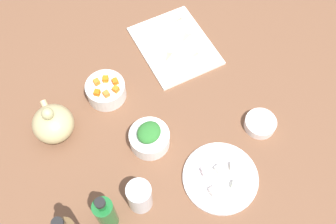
# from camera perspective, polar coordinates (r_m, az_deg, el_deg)

# --- Properties ---
(tabletop) EXTENTS (1.90, 1.90, 0.03)m
(tabletop) POSITION_cam_1_polar(r_m,az_deg,el_deg) (1.29, -0.00, -1.42)
(tabletop) COLOR brown
(tabletop) RESTS_ON ground
(cutting_board) EXTENTS (0.31, 0.25, 0.01)m
(cutting_board) POSITION_cam_1_polar(r_m,az_deg,el_deg) (1.44, 1.01, 9.70)
(cutting_board) COLOR white
(cutting_board) RESTS_ON tabletop
(plate_tofu) EXTENTS (0.23, 0.23, 0.01)m
(plate_tofu) POSITION_cam_1_polar(r_m,az_deg,el_deg) (1.20, 7.69, -9.53)
(plate_tofu) COLOR white
(plate_tofu) RESTS_ON tabletop
(bowl_greens) EXTENTS (0.13, 0.13, 0.06)m
(bowl_greens) POSITION_cam_1_polar(r_m,az_deg,el_deg) (1.21, -2.72, -3.93)
(bowl_greens) COLOR white
(bowl_greens) RESTS_ON tabletop
(bowl_carrots) EXTENTS (0.13, 0.13, 0.06)m
(bowl_carrots) POSITION_cam_1_polar(r_m,az_deg,el_deg) (1.31, -9.08, 3.13)
(bowl_carrots) COLOR white
(bowl_carrots) RESTS_ON tabletop
(bowl_small_side) EXTENTS (0.10, 0.10, 0.03)m
(bowl_small_side) POSITION_cam_1_polar(r_m,az_deg,el_deg) (1.28, 13.38, -1.68)
(bowl_small_side) COLOR white
(bowl_small_side) RESTS_ON tabletop
(teapot) EXTENTS (0.15, 0.13, 0.13)m
(teapot) POSITION_cam_1_polar(r_m,az_deg,el_deg) (1.26, -16.52, -1.61)
(teapot) COLOR tan
(teapot) RESTS_ON tabletop
(bottle_0) EXTENTS (0.06, 0.06, 0.18)m
(bottle_0) POSITION_cam_1_polar(r_m,az_deg,el_deg) (1.09, -9.14, -14.49)
(bottle_0) COLOR #1A682B
(bottle_0) RESTS_ON tabletop
(drinking_glass_0) EXTENTS (0.07, 0.07, 0.11)m
(drinking_glass_0) POSITION_cam_1_polar(r_m,az_deg,el_deg) (1.12, -4.18, -12.24)
(drinking_glass_0) COLOR white
(drinking_glass_0) RESTS_ON tabletop
(carrot_cube_0) EXTENTS (0.02, 0.02, 0.02)m
(carrot_cube_0) POSITION_cam_1_polar(r_m,az_deg,el_deg) (1.29, -9.14, 4.81)
(carrot_cube_0) COLOR orange
(carrot_cube_0) RESTS_ON bowl_carrots
(carrot_cube_1) EXTENTS (0.02, 0.02, 0.02)m
(carrot_cube_1) POSITION_cam_1_polar(r_m,az_deg,el_deg) (1.26, -7.66, 3.33)
(carrot_cube_1) COLOR orange
(carrot_cube_1) RESTS_ON bowl_carrots
(carrot_cube_2) EXTENTS (0.03, 0.03, 0.02)m
(carrot_cube_2) POSITION_cam_1_polar(r_m,az_deg,el_deg) (1.26, -10.37, 2.81)
(carrot_cube_2) COLOR orange
(carrot_cube_2) RESTS_ON bowl_carrots
(carrot_cube_3) EXTENTS (0.02, 0.02, 0.02)m
(carrot_cube_3) POSITION_cam_1_polar(r_m,az_deg,el_deg) (1.26, -9.05, 2.63)
(carrot_cube_3) COLOR orange
(carrot_cube_3) RESTS_ON bowl_carrots
(carrot_cube_4) EXTENTS (0.02, 0.02, 0.02)m
(carrot_cube_4) POSITION_cam_1_polar(r_m,az_deg,el_deg) (1.28, -7.76, 4.47)
(carrot_cube_4) COLOR orange
(carrot_cube_4) RESTS_ON bowl_carrots
(carrot_cube_5) EXTENTS (0.02, 0.02, 0.02)m
(carrot_cube_5) POSITION_cam_1_polar(r_m,az_deg,el_deg) (1.29, -10.43, 4.36)
(carrot_cube_5) COLOR orange
(carrot_cube_5) RESTS_ON bowl_carrots
(chopped_greens_mound) EXTENTS (0.10, 0.10, 0.03)m
(chopped_greens_mound) POSITION_cam_1_polar(r_m,az_deg,el_deg) (1.17, -2.81, -2.99)
(chopped_greens_mound) COLOR #2E762D
(chopped_greens_mound) RESTS_ON bowl_greens
(tofu_cube_0) EXTENTS (0.03, 0.03, 0.02)m
(tofu_cube_0) POSITION_cam_1_polar(r_m,az_deg,el_deg) (1.20, 9.62, -7.85)
(tofu_cube_0) COLOR #F7EDCE
(tofu_cube_0) RESTS_ON plate_tofu
(tofu_cube_1) EXTENTS (0.02, 0.02, 0.02)m
(tofu_cube_1) POSITION_cam_1_polar(r_m,az_deg,el_deg) (1.16, 6.83, -11.38)
(tofu_cube_1) COLOR white
(tofu_cube_1) RESTS_ON plate_tofu
(tofu_cube_2) EXTENTS (0.03, 0.03, 0.02)m
(tofu_cube_2) POSITION_cam_1_polar(r_m,az_deg,el_deg) (1.18, 9.89, -10.50)
(tofu_cube_2) COLOR #E4F6CE
(tofu_cube_2) RESTS_ON plate_tofu
(tofu_cube_3) EXTENTS (0.03, 0.03, 0.02)m
(tofu_cube_3) POSITION_cam_1_polar(r_m,az_deg,el_deg) (1.19, 7.49, -8.31)
(tofu_cube_3) COLOR white
(tofu_cube_3) RESTS_ON plate_tofu
(tofu_cube_4) EXTENTS (0.03, 0.03, 0.02)m
(tofu_cube_4) POSITION_cam_1_polar(r_m,az_deg,el_deg) (1.18, 5.51, -8.69)
(tofu_cube_4) COLOR white
(tofu_cube_4) RESTS_ON plate_tofu
(dumpling_0) EXTENTS (0.06, 0.07, 0.02)m
(dumpling_0) POSITION_cam_1_polar(r_m,az_deg,el_deg) (1.39, 4.44, 8.09)
(dumpling_0) COLOR beige
(dumpling_0) RESTS_ON cutting_board
(dumpling_1) EXTENTS (0.06, 0.06, 0.02)m
(dumpling_1) POSITION_cam_1_polar(r_m,az_deg,el_deg) (1.44, 3.31, 10.90)
(dumpling_1) COLOR beige
(dumpling_1) RESTS_ON cutting_board
(dumpling_2) EXTENTS (0.06, 0.06, 0.03)m
(dumpling_2) POSITION_cam_1_polar(r_m,az_deg,el_deg) (1.38, 0.71, 8.24)
(dumpling_2) COLOR beige
(dumpling_2) RESTS_ON cutting_board
(dumpling_3) EXTENTS (0.07, 0.07, 0.03)m
(dumpling_3) POSITION_cam_1_polar(r_m,az_deg,el_deg) (1.49, 1.93, 13.12)
(dumpling_3) COLOR beige
(dumpling_3) RESTS_ON cutting_board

